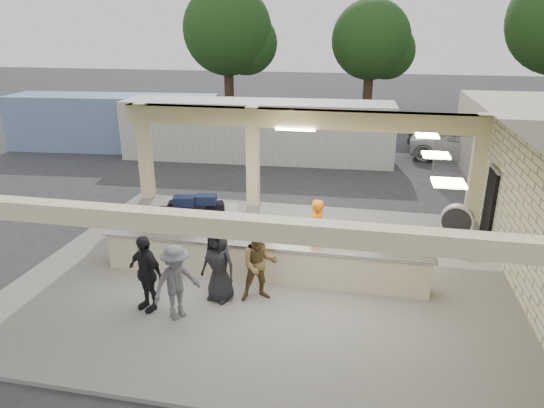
% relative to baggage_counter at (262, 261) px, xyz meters
% --- Properties ---
extents(ground, '(120.00, 120.00, 0.00)m').
position_rel_baggage_counter_xyz_m(ground, '(0.00, 0.50, -0.59)').
color(ground, '#29292B').
rests_on(ground, ground).
extents(pavilion, '(12.01, 10.00, 3.55)m').
position_rel_baggage_counter_xyz_m(pavilion, '(0.21, 1.16, 0.76)').
color(pavilion, slate).
rests_on(pavilion, ground).
extents(baggage_counter, '(8.20, 0.58, 0.98)m').
position_rel_baggage_counter_xyz_m(baggage_counter, '(0.00, 0.00, 0.00)').
color(baggage_counter, beige).
rests_on(baggage_counter, pavilion).
extents(luggage_cart, '(2.81, 2.12, 1.47)m').
position_rel_baggage_counter_xyz_m(luggage_cart, '(-2.43, 1.59, 0.30)').
color(luggage_cart, silver).
rests_on(luggage_cart, pavilion).
extents(drum_fan, '(0.99, 0.54, 1.05)m').
position_rel_baggage_counter_xyz_m(drum_fan, '(5.09, 3.58, 0.07)').
color(drum_fan, silver).
rests_on(drum_fan, pavilion).
extents(baggage_handler, '(0.62, 0.75, 1.81)m').
position_rel_baggage_counter_xyz_m(baggage_handler, '(1.18, 1.06, 0.42)').
color(baggage_handler, orange).
rests_on(baggage_handler, pavilion).
extents(passenger_a, '(0.93, 0.67, 1.76)m').
position_rel_baggage_counter_xyz_m(passenger_a, '(0.15, -0.94, 0.39)').
color(passenger_a, brown).
rests_on(passenger_a, pavilion).
extents(passenger_b, '(1.09, 0.77, 1.76)m').
position_rel_baggage_counter_xyz_m(passenger_b, '(-2.19, -1.83, 0.39)').
color(passenger_b, black).
rests_on(passenger_b, pavilion).
extents(passenger_c, '(0.96, 1.10, 1.69)m').
position_rel_baggage_counter_xyz_m(passenger_c, '(-1.40, -2.03, 0.36)').
color(passenger_c, '#4F4F54').
rests_on(passenger_c, pavilion).
extents(passenger_d, '(0.92, 0.59, 1.75)m').
position_rel_baggage_counter_xyz_m(passenger_d, '(-0.75, -1.13, 0.39)').
color(passenger_d, black).
rests_on(passenger_d, pavilion).
extents(car_white_a, '(5.46, 3.43, 1.45)m').
position_rel_baggage_counter_xyz_m(car_white_a, '(6.96, 13.50, 0.14)').
color(car_white_a, silver).
rests_on(car_white_a, ground).
extents(car_dark, '(3.98, 3.21, 1.28)m').
position_rel_baggage_counter_xyz_m(car_dark, '(6.33, 14.85, 0.05)').
color(car_dark, black).
rests_on(car_dark, ground).
extents(container_white, '(12.89, 3.16, 2.77)m').
position_rel_baggage_counter_xyz_m(container_white, '(-2.91, 11.86, 0.80)').
color(container_white, silver).
rests_on(container_white, ground).
extents(container_blue, '(10.83, 3.52, 2.77)m').
position_rel_baggage_counter_xyz_m(container_blue, '(-10.68, 12.40, 0.80)').
color(container_blue, '#6A84AA').
rests_on(container_blue, ground).
extents(tree_left, '(6.60, 6.30, 9.00)m').
position_rel_baggage_counter_xyz_m(tree_left, '(-7.68, 24.66, 5.00)').
color(tree_left, '#382619').
rests_on(tree_left, ground).
extents(tree_mid, '(6.00, 5.60, 8.00)m').
position_rel_baggage_counter_xyz_m(tree_mid, '(2.32, 26.66, 4.38)').
color(tree_mid, '#382619').
rests_on(tree_mid, ground).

